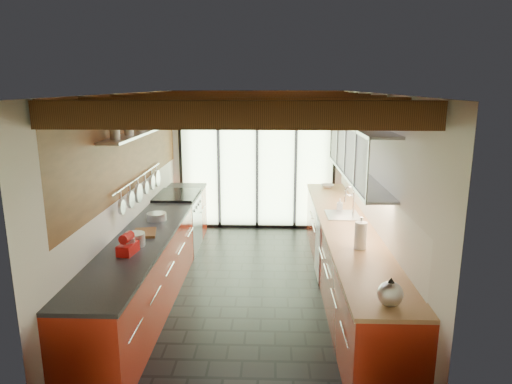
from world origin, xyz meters
TOP-DOWN VIEW (x-y plane):
  - ground at (0.00, 0.00)m, footprint 5.50×5.50m
  - room_shell at (0.00, 0.00)m, footprint 5.50×5.50m
  - ceiling_beams at (-0.00, 0.38)m, footprint 3.14×5.06m
  - glass_door at (0.00, 2.69)m, footprint 2.95×0.10m
  - left_counter at (-1.28, 0.00)m, footprint 0.68×5.00m
  - range_stove at (-1.28, 1.45)m, footprint 0.66×0.90m
  - right_counter at (1.27, 0.00)m, footprint 0.68×5.00m
  - sink_assembly at (1.29, 0.40)m, footprint 0.45×0.52m
  - upper_cabinets_right at (1.43, 0.30)m, footprint 0.34×3.00m
  - left_wall_fixtures at (-1.47, 0.25)m, footprint 0.28×2.60m
  - stand_mixer at (-1.27, -1.15)m, footprint 0.19×0.29m
  - pot_large at (-1.27, -0.91)m, footprint 0.27×0.27m
  - pot_small at (-1.27, 0.09)m, footprint 0.31×0.31m
  - cutting_board at (-1.27, -0.50)m, footprint 0.32×0.41m
  - kettle at (1.27, -2.25)m, footprint 0.26×0.29m
  - paper_towel at (1.27, -0.93)m, footprint 0.14×0.14m
  - soap_bottle at (1.27, 0.66)m, footprint 0.10×0.10m
  - bowl at (1.27, 2.19)m, footprint 0.24×0.24m

SIDE VIEW (x-z plane):
  - ground at x=0.00m, z-range 0.00..0.00m
  - right_counter at x=1.27m, z-range 0.00..0.92m
  - left_counter at x=-1.28m, z-range 0.00..0.92m
  - range_stove at x=-1.28m, z-range -0.01..0.96m
  - cutting_board at x=-1.27m, z-range 0.92..0.95m
  - bowl at x=1.27m, z-range 0.92..0.98m
  - sink_assembly at x=1.29m, z-range 0.75..1.17m
  - pot_small at x=-1.27m, z-range 0.92..1.02m
  - pot_large at x=-1.27m, z-range 0.92..1.07m
  - soap_bottle at x=1.27m, z-range 0.92..1.10m
  - stand_mixer at x=-1.27m, z-range 0.89..1.14m
  - kettle at x=1.27m, z-range 0.90..1.16m
  - paper_towel at x=1.27m, z-range 0.89..1.26m
  - room_shell at x=0.00m, z-range -1.10..4.40m
  - glass_door at x=0.00m, z-range 0.21..3.11m
  - left_wall_fixtures at x=-1.47m, z-range 1.32..2.28m
  - upper_cabinets_right at x=1.43m, z-range 0.35..3.35m
  - ceiling_beams at x=0.00m, z-range 0.01..4.91m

